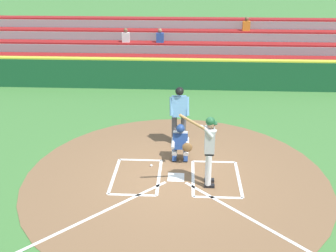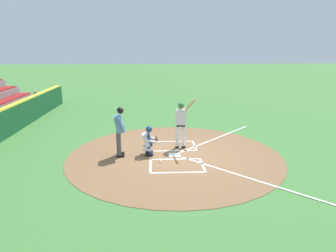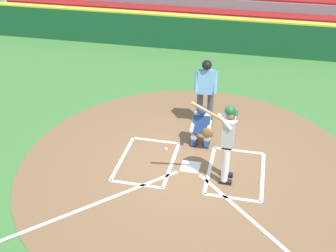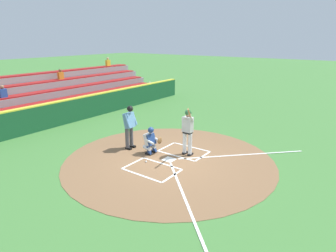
% 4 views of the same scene
% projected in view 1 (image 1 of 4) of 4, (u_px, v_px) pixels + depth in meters
% --- Properties ---
extents(ground_plane, '(120.00, 120.00, 0.00)m').
position_uv_depth(ground_plane, '(176.00, 178.00, 10.70)').
color(ground_plane, '#427A38').
extents(dirt_circle, '(8.00, 8.00, 0.01)m').
position_uv_depth(dirt_circle, '(176.00, 177.00, 10.70)').
color(dirt_circle, brown).
rests_on(dirt_circle, ground).
extents(home_plate_and_chalk, '(7.93, 4.91, 0.01)m').
position_uv_depth(home_plate_and_chalk, '(175.00, 196.00, 9.89)').
color(home_plate_and_chalk, white).
rests_on(home_plate_and_chalk, dirt_circle).
extents(batter, '(0.93, 0.70, 2.13)m').
position_uv_depth(batter, '(209.00, 146.00, 9.94)').
color(batter, white).
rests_on(batter, ground).
extents(catcher, '(0.59, 0.60, 1.13)m').
position_uv_depth(catcher, '(181.00, 142.00, 11.34)').
color(catcher, black).
rests_on(catcher, ground).
extents(plate_umpire, '(0.60, 0.45, 1.86)m').
position_uv_depth(plate_umpire, '(179.00, 112.00, 12.13)').
color(plate_umpire, '#4C4C51').
rests_on(plate_umpire, ground).
extents(baseball, '(0.07, 0.07, 0.07)m').
position_uv_depth(baseball, '(151.00, 165.00, 11.23)').
color(baseball, white).
rests_on(baseball, ground).
extents(backstop_wall, '(22.00, 0.36, 1.31)m').
position_uv_depth(backstop_wall, '(182.00, 74.00, 17.31)').
color(backstop_wall, '#19512D').
rests_on(backstop_wall, ground).
extents(bleacher_stand, '(20.00, 4.25, 3.00)m').
position_uv_depth(bleacher_stand, '(183.00, 52.00, 20.21)').
color(bleacher_stand, gray).
rests_on(bleacher_stand, ground).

